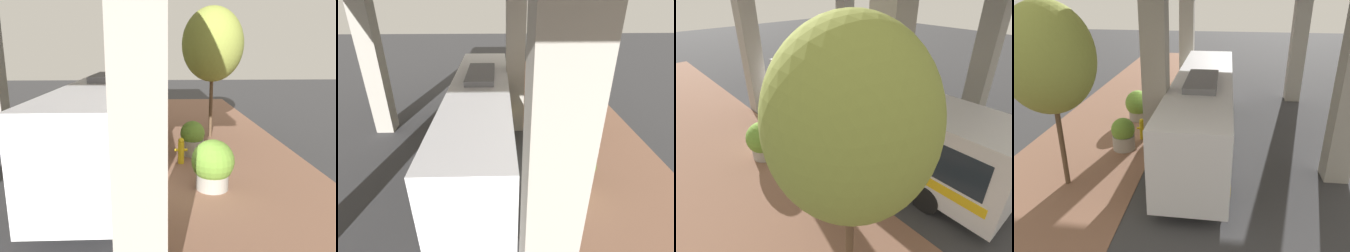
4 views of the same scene
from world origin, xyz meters
TOP-DOWN VIEW (x-y plane):
  - ground_plane at (0.00, 0.00)m, footprint 80.00×80.00m
  - sidewalk_strip at (-3.00, 0.00)m, footprint 6.00×40.00m
  - bus at (2.16, -2.54)m, footprint 2.61×12.30m
  - fire_hydrant at (-0.79, -2.48)m, footprint 0.52×0.25m
  - planter_front at (-1.37, -3.62)m, footprint 1.07×1.07m
  - planter_middle at (-1.63, 0.03)m, footprint 1.41×1.41m
  - street_tree_near at (-2.67, -6.68)m, footprint 3.09×3.09m

SIDE VIEW (x-z plane):
  - ground_plane at x=0.00m, z-range 0.00..0.00m
  - sidewalk_strip at x=-3.00m, z-range 0.00..0.02m
  - fire_hydrant at x=-0.79m, z-range 0.01..1.09m
  - planter_front at x=-1.37m, z-range -0.01..1.51m
  - planter_middle at x=-1.63m, z-range 0.00..1.69m
  - bus at x=2.16m, z-range 0.15..3.67m
  - street_tree_near at x=-2.67m, z-range 1.45..8.08m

